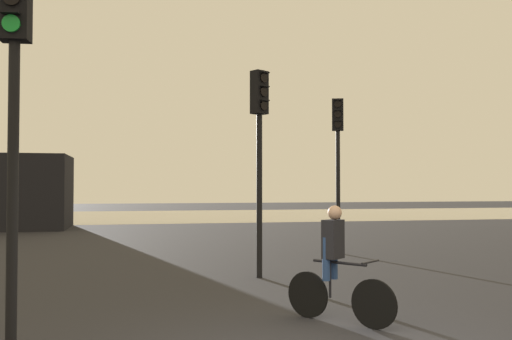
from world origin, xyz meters
name	(u,v)px	position (x,y,z in m)	size (l,w,h in m)	color
water_strip	(160,216)	(0.00, 31.55, 0.00)	(80.00, 16.00, 0.01)	#9E937F
traffic_light_near_left	(14,80)	(-3.10, 1.04, 3.05)	(0.34, 0.36, 4.39)	black
traffic_light_center	(260,133)	(0.77, 5.90, 2.99)	(0.40, 0.42, 4.30)	black
traffic_light_far_right	(338,146)	(3.89, 9.61, 3.04)	(0.38, 0.40, 4.37)	black
cyclist	(335,263)	(0.94, 1.89, 0.82)	(1.10, 1.36, 1.62)	black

